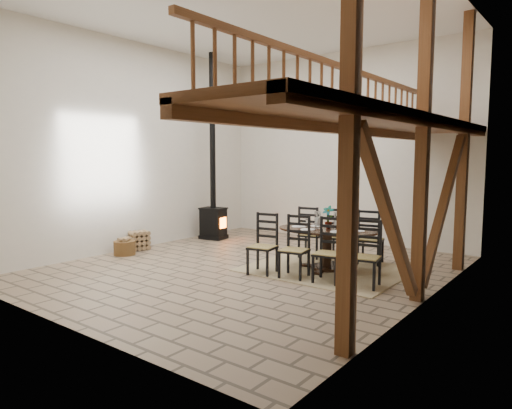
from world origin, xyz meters
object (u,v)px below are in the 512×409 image
Objects in this scene: log_basket at (125,247)px; log_stack at (139,240)px; dining_table at (325,250)px; wood_stove at (213,198)px.

log_stack is at bearing 107.29° from log_basket.
log_basket is 0.59m from log_stack.
dining_table is 0.51× the size of wood_stove.
wood_stove is 9.18× the size of log_stack.
dining_table reaches higher than log_basket.
dining_table is at bearing 11.65° from log_stack.
log_stack reaches higher than log_basket.
wood_stove reaches higher than dining_table.
wood_stove is 10.15× the size of log_basket.
dining_table is 4.65m from log_basket.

